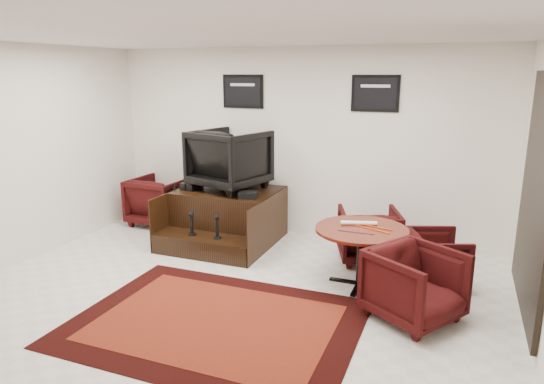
% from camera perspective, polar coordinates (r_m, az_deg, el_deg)
% --- Properties ---
extents(ground, '(6.00, 6.00, 0.00)m').
position_cam_1_polar(ground, '(5.47, -5.47, -12.55)').
color(ground, white).
rests_on(ground, ground).
extents(room_shell, '(6.02, 5.02, 2.81)m').
position_cam_1_polar(room_shell, '(4.89, -1.01, 6.29)').
color(room_shell, white).
rests_on(room_shell, ground).
extents(area_rug, '(2.80, 2.10, 0.01)m').
position_cam_1_polar(area_rug, '(5.04, -6.65, -15.00)').
color(area_rug, black).
rests_on(area_rug, ground).
extents(shine_podium, '(1.47, 1.51, 0.76)m').
position_cam_1_polar(shine_podium, '(7.17, -5.40, -3.05)').
color(shine_podium, black).
rests_on(shine_podium, ground).
extents(shine_chair, '(1.15, 1.11, 0.97)m').
position_cam_1_polar(shine_chair, '(7.10, -5.02, 4.20)').
color(shine_chair, black).
rests_on(shine_chair, shine_podium).
extents(shoes_pair, '(0.26, 0.31, 0.11)m').
position_cam_1_polar(shoes_pair, '(7.24, -9.41, 0.75)').
color(shoes_pair, black).
rests_on(shoes_pair, shine_podium).
extents(polish_kit, '(0.29, 0.23, 0.09)m').
position_cam_1_polar(polish_kit, '(6.64, -2.83, -0.34)').
color(polish_kit, black).
rests_on(polish_kit, shine_podium).
extents(umbrella_black, '(0.32, 0.12, 0.86)m').
position_cam_1_polar(umbrella_black, '(7.42, -12.01, -2.05)').
color(umbrella_black, black).
rests_on(umbrella_black, ground).
extents(umbrella_hooked, '(0.30, 0.11, 0.80)m').
position_cam_1_polar(umbrella_hooked, '(7.54, -11.56, -2.03)').
color(umbrella_hooked, black).
rests_on(umbrella_hooked, ground).
extents(armchair_side, '(0.87, 0.82, 0.86)m').
position_cam_1_polar(armchair_side, '(8.13, -13.10, -0.74)').
color(armchair_side, black).
rests_on(armchair_side, ground).
extents(meeting_table, '(1.06, 1.06, 0.70)m').
position_cam_1_polar(meeting_table, '(5.68, 10.47, -5.04)').
color(meeting_table, '#400E09').
rests_on(meeting_table, ground).
extents(table_chair_back, '(0.94, 0.92, 0.77)m').
position_cam_1_polar(table_chair_back, '(6.52, 11.31, -4.67)').
color(table_chair_back, black).
rests_on(table_chair_back, ground).
extents(table_chair_window, '(0.83, 0.86, 0.70)m').
position_cam_1_polar(table_chair_window, '(6.00, 18.56, -7.14)').
color(table_chair_window, black).
rests_on(table_chair_window, ground).
extents(table_chair_corner, '(1.05, 1.06, 0.81)m').
position_cam_1_polar(table_chair_corner, '(5.11, 16.47, -10.08)').
color(table_chair_corner, black).
rests_on(table_chair_corner, ground).
extents(paper_roll, '(0.42, 0.17, 0.05)m').
position_cam_1_polar(paper_roll, '(5.76, 10.19, -3.61)').
color(paper_roll, white).
rests_on(paper_roll, meeting_table).
extents(table_clutter, '(0.57, 0.34, 0.01)m').
position_cam_1_polar(table_clutter, '(5.63, 11.37, -4.28)').
color(table_clutter, '#DB400C').
rests_on(table_clutter, meeting_table).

